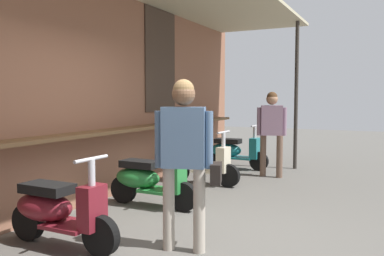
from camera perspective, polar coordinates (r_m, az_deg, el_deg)
ground_plane at (r=4.64m, az=-0.74°, el=-15.11°), size 32.75×32.75×0.00m
market_stall_facade at (r=5.50m, az=-18.50°, el=7.56°), size 11.70×2.38×3.40m
scooter_maroon at (r=4.48m, az=-18.60°, el=-10.85°), size 0.46×1.40×0.97m
scooter_green at (r=5.80m, az=-6.29°, el=-7.20°), size 0.46×1.40×0.97m
scooter_cream at (r=7.26m, az=0.98°, el=-4.85°), size 0.47×1.40×0.97m
scooter_teal at (r=8.84m, az=5.81°, el=-3.23°), size 0.46×1.40×0.97m
shopper_with_handbag at (r=4.01m, az=-0.97°, el=-2.64°), size 0.42×0.67×1.72m
shopper_passing at (r=7.98m, az=11.17°, el=0.46°), size 0.32×0.54×1.66m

